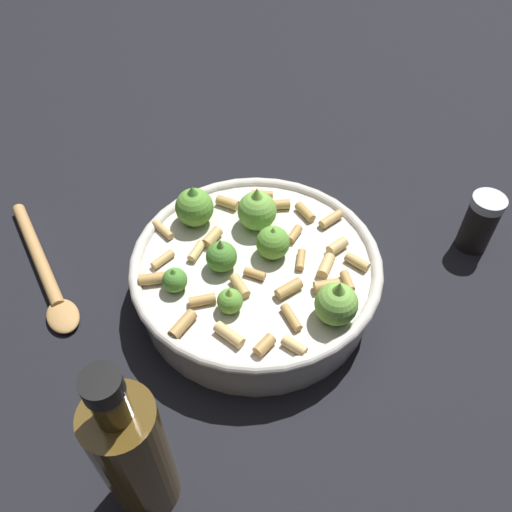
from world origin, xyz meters
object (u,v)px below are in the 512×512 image
object	(u,v)px
wooden_spoon	(45,272)
olive_oil_bottle	(133,454)
cooking_pan	(256,272)
pepper_shaker	(480,222)

from	to	relation	value
wooden_spoon	olive_oil_bottle	bearing A→B (deg)	-158.62
cooking_pan	pepper_shaker	xyz separation A→B (m)	(0.02, -0.29, 0.00)
cooking_pan	olive_oil_bottle	world-z (taller)	olive_oil_bottle
wooden_spoon	cooking_pan	bearing A→B (deg)	-107.05
cooking_pan	pepper_shaker	size ratio (longest dim) A/B	3.53
olive_oil_bottle	pepper_shaker	bearing A→B (deg)	-61.90
olive_oil_bottle	wooden_spoon	bearing A→B (deg)	21.38
cooking_pan	wooden_spoon	world-z (taller)	cooking_pan
cooking_pan	pepper_shaker	world-z (taller)	cooking_pan
cooking_pan	wooden_spoon	xyz separation A→B (m)	(0.08, 0.25, -0.03)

